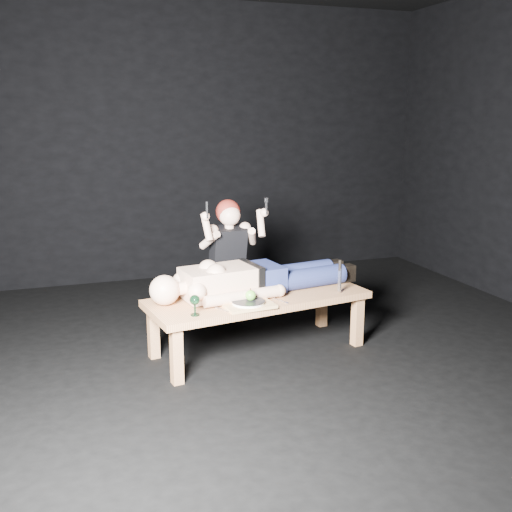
# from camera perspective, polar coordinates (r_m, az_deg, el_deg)

# --- Properties ---
(ground) EXTENTS (5.00, 5.00, 0.00)m
(ground) POSITION_cam_1_polar(r_m,az_deg,el_deg) (4.66, 3.68, -9.14)
(ground) COLOR black
(ground) RESTS_ON ground
(back_wall) EXTENTS (5.00, 0.00, 5.00)m
(back_wall) POSITION_cam_1_polar(r_m,az_deg,el_deg) (6.69, -4.49, 10.89)
(back_wall) COLOR black
(back_wall) RESTS_ON ground
(table) EXTENTS (1.76, 0.88, 0.45)m
(table) POSITION_cam_1_polar(r_m,az_deg,el_deg) (4.57, 0.20, -6.56)
(table) COLOR tan
(table) RESTS_ON ground
(lying_man) EXTENTS (1.86, 0.81, 0.28)m
(lying_man) POSITION_cam_1_polar(r_m,az_deg,el_deg) (4.57, 0.21, -1.75)
(lying_man) COLOR beige
(lying_man) RESTS_ON table
(kneeling_woman) EXTENTS (0.65, 0.72, 1.15)m
(kneeling_woman) POSITION_cam_1_polar(r_m,az_deg,el_deg) (5.04, -2.99, -0.52)
(kneeling_woman) COLOR black
(kneeling_woman) RESTS_ON ground
(serving_tray) EXTENTS (0.38, 0.29, 0.02)m
(serving_tray) POSITION_cam_1_polar(r_m,az_deg,el_deg) (4.24, -0.75, -4.76)
(serving_tray) COLOR tan
(serving_tray) RESTS_ON table
(plate) EXTENTS (0.26, 0.26, 0.02)m
(plate) POSITION_cam_1_polar(r_m,az_deg,el_deg) (4.24, -0.75, -4.51)
(plate) COLOR white
(plate) RESTS_ON serving_tray
(apple) EXTENTS (0.08, 0.08, 0.08)m
(apple) POSITION_cam_1_polar(r_m,az_deg,el_deg) (4.24, -0.53, -3.83)
(apple) COLOR #62AD32
(apple) RESTS_ON plate
(goblet) EXTENTS (0.08, 0.08, 0.15)m
(goblet) POSITION_cam_1_polar(r_m,az_deg,el_deg) (4.06, -5.94, -4.76)
(goblet) COLOR black
(goblet) RESTS_ON table
(fork_flat) EXTENTS (0.10, 0.16, 0.01)m
(fork_flat) POSITION_cam_1_polar(r_m,az_deg,el_deg) (4.17, -3.10, -5.25)
(fork_flat) COLOR #B2B2B7
(fork_flat) RESTS_ON table
(knife_flat) EXTENTS (0.07, 0.17, 0.01)m
(knife_flat) POSITION_cam_1_polar(r_m,az_deg,el_deg) (4.37, 2.40, -4.35)
(knife_flat) COLOR #B2B2B7
(knife_flat) RESTS_ON table
(spoon_flat) EXTENTS (0.10, 0.16, 0.01)m
(spoon_flat) POSITION_cam_1_polar(r_m,az_deg,el_deg) (4.39, 0.83, -4.26)
(spoon_flat) COLOR #B2B2B7
(spoon_flat) RESTS_ON table
(carving_knife) EXTENTS (0.04, 0.04, 0.26)m
(carving_knife) POSITION_cam_1_polar(r_m,az_deg,el_deg) (4.58, 8.11, -1.96)
(carving_knife) COLOR #B2B2B7
(carving_knife) RESTS_ON table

